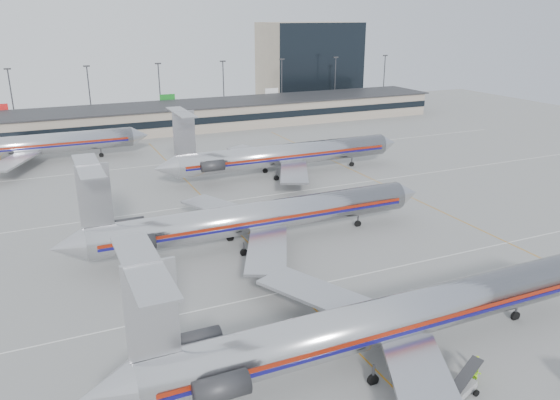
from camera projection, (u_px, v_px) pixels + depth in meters
ground at (344, 338)px, 48.78m from camera, size 260.00×260.00×0.00m
apron_markings at (295, 289)px, 57.40m from camera, size 160.00×0.15×0.02m
terminal at (137, 120)px, 132.24m from camera, size 162.00×17.00×6.25m
light_mast_row at (125, 90)px, 142.58m from camera, size 163.60×0.40×15.28m
distant_building at (309, 62)px, 179.30m from camera, size 30.00×20.00×25.00m
jet_foreground at (380, 321)px, 44.50m from camera, size 48.58×28.60×12.72m
jet_second_row at (252, 218)px, 67.26m from camera, size 48.28×28.43×12.64m
jet_third_row at (282, 155)px, 96.97m from camera, size 47.14×29.00×12.89m
jet_back_row at (19, 146)px, 103.60m from camera, size 47.27×29.07×12.92m
belt_loader at (458, 389)px, 41.15m from camera, size 4.60×2.58×2.35m
ramp_worker_near at (477, 364)px, 43.83m from camera, size 0.66×0.66×1.55m
ramp_worker_far at (477, 375)px, 42.54m from camera, size 0.86×0.73×1.55m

